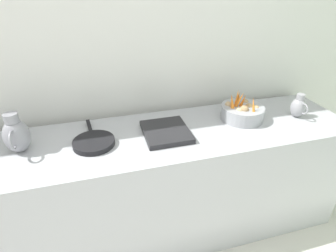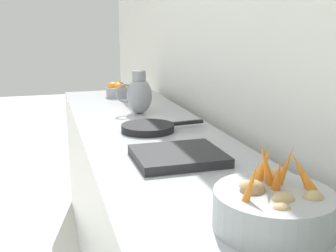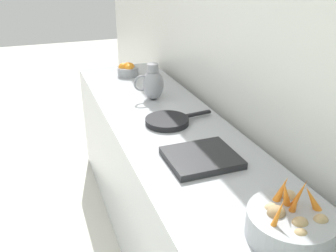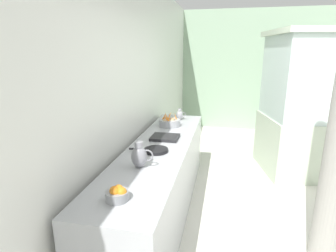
% 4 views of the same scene
% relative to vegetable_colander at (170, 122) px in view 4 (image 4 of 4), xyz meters
% --- Properties ---
extents(ground_plane, '(14.49, 14.49, 0.00)m').
position_rel_vegetable_colander_xyz_m(ground_plane, '(1.56, -0.79, -0.98)').
color(ground_plane, beige).
extents(tile_wall_left, '(0.10, 7.64, 3.00)m').
position_rel_vegetable_colander_xyz_m(tile_wall_left, '(-0.39, -0.35, 0.52)').
color(tile_wall_left, silver).
rests_on(tile_wall_left, ground_plane).
extents(prep_counter, '(0.68, 3.19, 0.92)m').
position_rel_vegetable_colander_xyz_m(prep_counter, '(0.06, -0.85, -0.52)').
color(prep_counter, '#ADAFB5').
rests_on(prep_counter, ground_plane).
extents(vegetable_colander, '(0.31, 0.31, 0.23)m').
position_rel_vegetable_colander_xyz_m(vegetable_colander, '(0.00, 0.00, 0.00)').
color(vegetable_colander, '#9EA0A5').
rests_on(vegetable_colander, prep_counter).
extents(orange_bowl, '(0.17, 0.17, 0.11)m').
position_rel_vegetable_colander_xyz_m(orange_bowl, '(0.04, -2.11, -0.01)').
color(orange_bowl, gray).
rests_on(orange_bowl, prep_counter).
extents(metal_pitcher_tall, '(0.21, 0.15, 0.25)m').
position_rel_vegetable_colander_xyz_m(metal_pitcher_tall, '(0.02, -1.51, 0.06)').
color(metal_pitcher_tall, gray).
rests_on(metal_pitcher_tall, prep_counter).
extents(metal_pitcher_short, '(0.15, 0.11, 0.18)m').
position_rel_vegetable_colander_xyz_m(metal_pitcher_short, '(0.08, 0.42, 0.02)').
color(metal_pitcher_short, '#939399').
rests_on(metal_pitcher_short, prep_counter).
extents(counter_sink_basin, '(0.34, 0.30, 0.04)m').
position_rel_vegetable_colander_xyz_m(counter_sink_basin, '(0.06, -0.60, -0.04)').
color(counter_sink_basin, '#232326').
rests_on(counter_sink_basin, prep_counter).
extents(skillet_on_counter, '(0.43, 0.26, 0.03)m').
position_rel_vegetable_colander_xyz_m(skillet_on_counter, '(0.06, -1.08, -0.04)').
color(skillet_on_counter, black).
rests_on(skillet_on_counter, prep_counter).
extents(glass_block_booth, '(1.71, 1.50, 2.31)m').
position_rel_vegetable_colander_xyz_m(glass_block_booth, '(2.18, 0.94, 0.16)').
color(glass_block_booth, '#B7C6AD').
rests_on(glass_block_booth, ground_plane).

